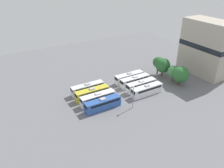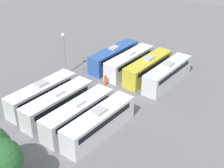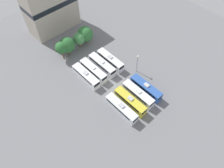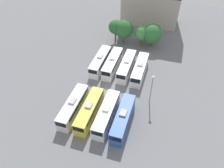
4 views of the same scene
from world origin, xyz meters
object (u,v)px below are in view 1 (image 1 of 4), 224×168
Objects in this scene: worker_person at (116,95)px; tree_1 at (163,65)px; bus_3 at (103,104)px; bus_7 at (147,90)px; light_pole at (133,93)px; tree_0 at (158,62)px; depot_building at (206,48)px; bus_6 at (141,85)px; bus_5 at (135,81)px; bus_2 at (98,98)px; tree_3 at (180,74)px; bus_0 at (88,88)px; tree_2 at (173,72)px; bus_4 at (129,77)px; bus_1 at (92,93)px.

tree_1 reaches higher than worker_person.
bus_7 is (0.03, 15.62, 0.00)m from bus_3.
light_pole reaches higher than worker_person.
bus_7 is 1.57× the size of tree_0.
tree_0 is at bearing 123.34° from light_pole.
depot_building is at bearing 65.09° from tree_0.
depot_building is at bearing 88.36° from bus_6.
tree_1 is (-0.48, 12.49, 2.73)m from bus_5.
bus_2 is 6.11m from worker_person.
bus_2 is at bearing -97.67° from tree_3.
tree_1 is at bearing 98.22° from bus_2.
bus_2 is 1.00× the size of bus_6.
bus_6 is at bearing 66.51° from bus_0.
bus_5 is 13.80m from tree_2.
bus_5 is 12.79m from tree_1.
tree_2 is 2.95m from tree_3.
bus_2 is at bearing -90.02° from bus_6.
bus_0 is 29.94m from tree_2.
bus_5 is 1.57× the size of tree_3.
worker_person is 0.30× the size of tree_2.
bus_6 reaches higher than worker_person.
tree_0 is (-2.87, 12.36, 3.08)m from bus_5.
tree_3 is (3.78, 22.94, 3.13)m from worker_person.
tree_1 is at bearing 120.12° from bus_7.
depot_building is at bearing 100.00° from light_pole.
tree_0 is 18.06m from depot_building.
bus_4 is at bearing -176.65° from bus_5.
bus_0 is 1.00× the size of bus_7.
bus_4 is at bearing -104.98° from depot_building.
tree_0 is 1.01× the size of tree_3.
tree_0 is at bearing -114.91° from depot_building.
bus_6 is 1.00× the size of bus_7.
tree_2 is at bearing 106.43° from light_pole.
tree_0 is (-6.49, 12.44, 3.08)m from bus_6.
tree_1 is (2.81, 28.47, 2.73)m from bus_0.
bus_0 is 5.81× the size of worker_person.
bus_0 is 1.00× the size of bus_3.
tree_3 reaches higher than bus_0.
bus_0 is 1.57× the size of tree_0.
light_pole is at bearing 45.22° from bus_2.
bus_3 and bus_5 have the same top height.
bus_4 is 15.28m from tree_2.
bus_2 is 29.12m from tree_0.
bus_5 is 3.62m from bus_6.
tree_3 is (3.90, 28.99, 2.31)m from bus_2.
bus_0 and bus_7 have the same top height.
tree_3 reaches higher than bus_6.
bus_1 and bus_3 have the same top height.
tree_1 is at bearing 84.36° from bus_0.
tree_2 is at bearing 3.77° from tree_1.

